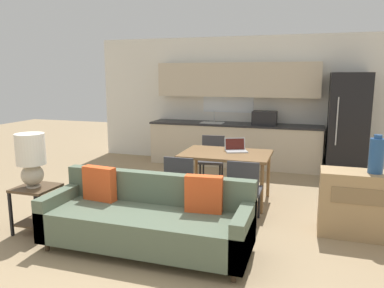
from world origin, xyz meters
name	(u,v)px	position (x,y,z in m)	size (l,w,h in m)	color
ground_plane	(152,256)	(0.00, 0.00, 0.00)	(20.00, 20.00, 0.00)	#9E8460
wall_back	(238,101)	(0.00, 4.63, 1.35)	(6.40, 0.07, 2.70)	silver
kitchen_counter	(235,126)	(0.01, 4.33, 0.84)	(3.59, 0.65, 2.15)	beige
refrigerator	(347,125)	(2.19, 4.21, 0.97)	(0.71, 0.77, 1.95)	black
dining_table	(226,157)	(0.34, 2.01, 0.68)	(1.31, 0.92, 0.75)	brown
couch	(148,219)	(-0.11, 0.18, 0.33)	(2.27, 0.80, 0.85)	#3D2D1E
side_table	(37,201)	(-1.60, 0.18, 0.38)	(0.46, 0.46, 0.57)	brown
table_lamp	(31,157)	(-1.62, 0.17, 0.94)	(0.34, 0.34, 0.65)	#B2A893
credenza	(374,205)	(2.29, 1.24, 0.39)	(1.23, 0.44, 0.79)	tan
vase	(376,155)	(2.27, 1.24, 0.99)	(0.16, 0.16, 0.45)	#234C84
dining_chair_near_left	(182,183)	(-0.08, 1.18, 0.48)	(0.42, 0.42, 0.85)	#38383D
dining_chair_far_left	(212,157)	(-0.09, 2.82, 0.48)	(0.46, 0.46, 0.85)	#38383D
dining_chair_near_right	(244,188)	(0.76, 1.20, 0.48)	(0.43, 0.43, 0.85)	#38383D
laptop	(236,148)	(0.45, 2.17, 0.80)	(0.39, 0.36, 0.20)	#B7BABC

